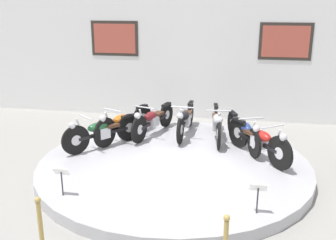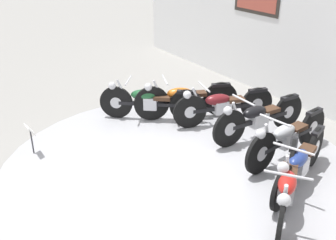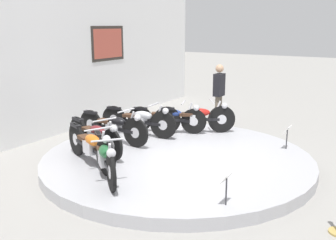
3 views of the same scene
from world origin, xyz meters
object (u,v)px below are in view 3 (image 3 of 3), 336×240
(motorcycle_blue, at_px, (168,117))
(motorcycle_red, at_px, (196,117))
(motorcycle_maroon, at_px, (95,135))
(info_placard_front_centre, at_px, (287,132))
(motorcycle_silver, at_px, (139,120))
(visitor_standing, at_px, (219,91))
(motorcycle_green, at_px, (105,156))
(motorcycle_orange, at_px, (91,145))
(info_placard_front_left, at_px, (227,182))
(motorcycle_black, at_px, (114,126))

(motorcycle_blue, bearing_deg, motorcycle_red, -63.09)
(motorcycle_maroon, relative_size, info_placard_front_centre, 3.75)
(motorcycle_silver, xyz_separation_m, visitor_standing, (2.72, -0.81, 0.38))
(info_placard_front_centre, bearing_deg, motorcycle_green, 145.55)
(motorcycle_orange, xyz_separation_m, info_placard_front_centre, (2.97, -2.87, -0.03))
(info_placard_front_left, bearing_deg, motorcycle_green, 92.50)
(motorcycle_green, height_order, motorcycle_blue, motorcycle_green)
(motorcycle_orange, bearing_deg, motorcycle_silver, 11.33)
(motorcycle_maroon, bearing_deg, motorcycle_green, -131.19)
(motorcycle_green, distance_m, motorcycle_blue, 3.13)
(info_placard_front_left, distance_m, info_placard_front_centre, 3.19)
(motorcycle_green, height_order, motorcycle_silver, motorcycle_silver)
(info_placard_front_centre, bearing_deg, motorcycle_red, 87.59)
(motorcycle_maroon, distance_m, motorcycle_red, 2.68)
(motorcycle_black, relative_size, motorcycle_silver, 1.00)
(motorcycle_green, relative_size, motorcycle_red, 0.94)
(motorcycle_green, relative_size, motorcycle_black, 0.78)
(motorcycle_black, bearing_deg, motorcycle_orange, -156.95)
(motorcycle_orange, distance_m, motorcycle_black, 1.50)
(visitor_standing, bearing_deg, motorcycle_silver, 163.43)
(motorcycle_blue, xyz_separation_m, motorcycle_red, (0.31, -0.61, 0.02))
(motorcycle_maroon, height_order, info_placard_front_centre, motorcycle_maroon)
(motorcycle_green, relative_size, visitor_standing, 0.90)
(motorcycle_silver, bearing_deg, motorcycle_maroon, 180.00)
(visitor_standing, bearing_deg, motorcycle_maroon, 169.26)
(motorcycle_blue, relative_size, motorcycle_red, 1.12)
(info_placard_front_centre, relative_size, visitor_standing, 0.29)
(motorcycle_maroon, xyz_separation_m, visitor_standing, (4.27, -0.81, 0.39))
(motorcycle_red, height_order, info_placard_front_centre, motorcycle_red)
(motorcycle_green, bearing_deg, motorcycle_orange, 63.04)
(motorcycle_silver, bearing_deg, info_placard_front_centre, -75.98)
(motorcycle_green, xyz_separation_m, info_placard_front_left, (0.10, -2.25, -0.02))
(motorcycle_maroon, distance_m, info_placard_front_left, 3.40)
(motorcycle_maroon, relative_size, motorcycle_silver, 0.96)
(motorcycle_black, bearing_deg, motorcycle_green, -144.61)
(motorcycle_green, xyz_separation_m, motorcycle_black, (1.69, 1.20, 0.01))
(visitor_standing, bearing_deg, motorcycle_red, -172.61)
(motorcycle_blue, relative_size, info_placard_front_left, 3.65)
(motorcycle_orange, relative_size, visitor_standing, 1.08)
(info_placard_front_centre, distance_m, visitor_standing, 3.16)
(motorcycle_blue, distance_m, info_placard_front_centre, 2.87)
(motorcycle_silver, xyz_separation_m, motorcycle_red, (0.92, -1.04, 0.00))
(info_placard_front_left, relative_size, info_placard_front_centre, 1.00)
(motorcycle_orange, xyz_separation_m, visitor_standing, (4.87, -0.38, 0.38))
(motorcycle_orange, distance_m, info_placard_front_left, 2.88)
(info_placard_front_left, bearing_deg, motorcycle_silver, 54.38)
(motorcycle_black, bearing_deg, info_placard_front_centre, -65.21)
(motorcycle_orange, bearing_deg, motorcycle_blue, -0.08)
(motorcycle_maroon, xyz_separation_m, motorcycle_silver, (1.55, -0.00, 0.01))
(motorcycle_maroon, height_order, info_placard_front_left, motorcycle_maroon)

